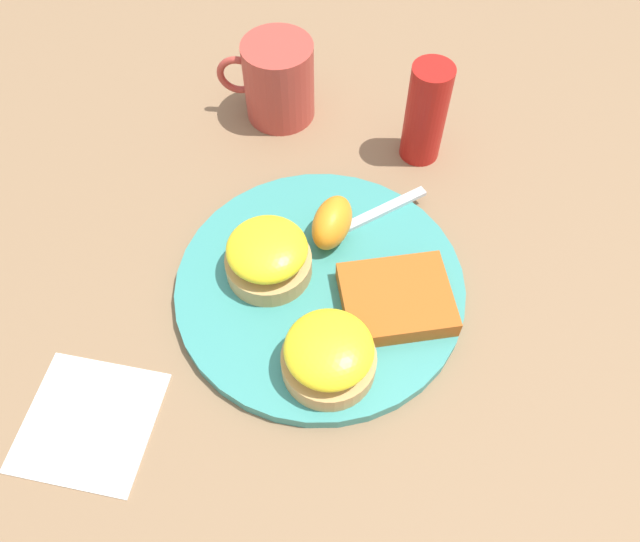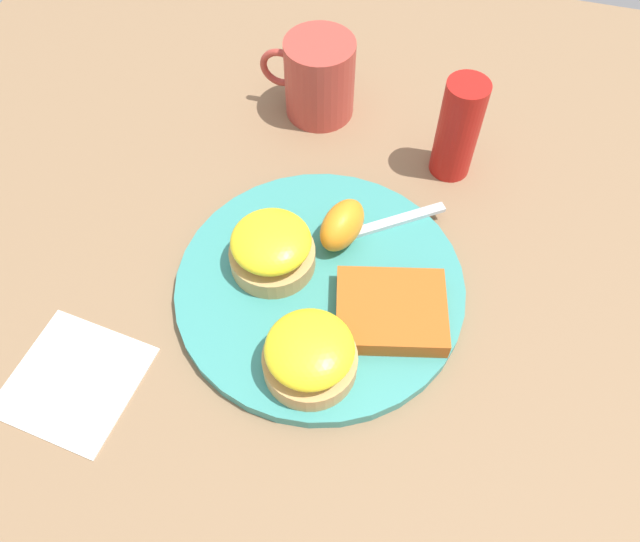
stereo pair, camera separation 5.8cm
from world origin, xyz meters
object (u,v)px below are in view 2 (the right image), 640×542
object	(u,v)px
hashbrown_patty	(391,311)
cup	(318,78)
orange_wedge	(342,225)
fork	(334,239)
sandwich_benedict_left	(272,249)
condiment_bottle	(458,129)
sandwich_benedict_right	(310,355)

from	to	relation	value
hashbrown_patty	cup	world-z (taller)	cup
orange_wedge	cup	size ratio (longest dim) A/B	0.54
orange_wedge	fork	world-z (taller)	orange_wedge
orange_wedge	sandwich_benedict_left	bearing A→B (deg)	39.40
hashbrown_patty	fork	size ratio (longest dim) A/B	0.55
hashbrown_patty	fork	world-z (taller)	hashbrown_patty
condiment_bottle	sandwich_benedict_right	bearing A→B (deg)	73.85
cup	orange_wedge	bearing A→B (deg)	112.00
hashbrown_patty	cup	bearing A→B (deg)	-61.72
orange_wedge	cup	xyz separation A→B (m)	(0.08, -0.19, 0.01)
hashbrown_patty	orange_wedge	world-z (taller)	orange_wedge
sandwich_benedict_left	sandwich_benedict_right	xyz separation A→B (m)	(-0.06, 0.10, 0.00)
orange_wedge	hashbrown_patty	bearing A→B (deg)	131.26
fork	cup	bearing A→B (deg)	-70.14
condiment_bottle	orange_wedge	bearing A→B (deg)	56.89
sandwich_benedict_right	condiment_bottle	world-z (taller)	condiment_bottle
hashbrown_patty	condiment_bottle	xyz separation A→B (m)	(-0.02, -0.21, 0.03)
hashbrown_patty	condiment_bottle	world-z (taller)	condiment_bottle
orange_wedge	fork	size ratio (longest dim) A/B	0.33
sandwich_benedict_left	cup	xyz separation A→B (m)	(0.02, -0.23, 0.01)
condiment_bottle	hashbrown_patty	bearing A→B (deg)	83.55
sandwich_benedict_right	orange_wedge	xyz separation A→B (m)	(0.01, -0.14, -0.00)
sandwich_benedict_left	hashbrown_patty	distance (m)	0.13
cup	condiment_bottle	bearing A→B (deg)	162.61
fork	condiment_bottle	size ratio (longest dim) A/B	1.56
sandwich_benedict_right	orange_wedge	world-z (taller)	sandwich_benedict_right
sandwich_benedict_right	hashbrown_patty	world-z (taller)	sandwich_benedict_right
sandwich_benedict_right	cup	xyz separation A→B (m)	(0.08, -0.33, 0.01)
sandwich_benedict_left	cup	size ratio (longest dim) A/B	0.75
sandwich_benedict_left	hashbrown_patty	world-z (taller)	sandwich_benedict_left
fork	condiment_bottle	distance (m)	0.17
sandwich_benedict_left	hashbrown_patty	xyz separation A→B (m)	(-0.12, 0.03, -0.01)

